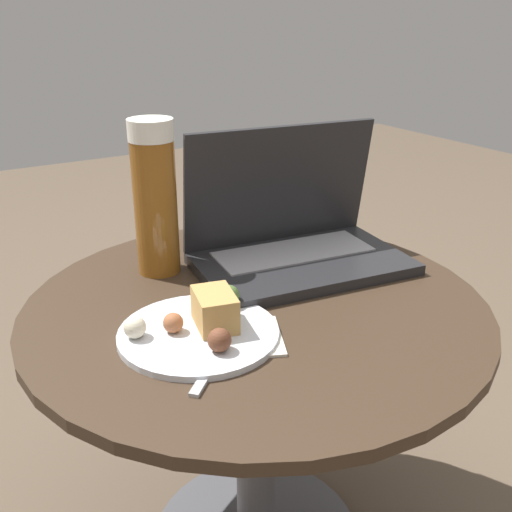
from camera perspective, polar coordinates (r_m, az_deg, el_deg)
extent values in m
cylinder|color=#515156|center=(1.03, 0.00, -16.39)|extent=(0.07, 0.07, 0.45)
cylinder|color=#38281C|center=(0.90, 0.00, -4.83)|extent=(0.69, 0.69, 0.02)
cube|color=silver|center=(0.80, -2.78, -7.88)|extent=(0.17, 0.15, 0.00)
cube|color=#232326|center=(1.00, 4.38, -0.76)|extent=(0.37, 0.25, 0.02)
cube|color=gray|center=(1.02, 3.57, 0.43)|extent=(0.28, 0.14, 0.00)
cube|color=#232326|center=(1.04, 2.25, 6.77)|extent=(0.35, 0.08, 0.21)
cube|color=silver|center=(1.04, 2.32, 6.71)|extent=(0.32, 0.07, 0.19)
cylinder|color=brown|center=(0.97, -9.52, 4.51)|extent=(0.07, 0.07, 0.22)
cylinder|color=white|center=(0.94, -10.02, 11.77)|extent=(0.07, 0.07, 0.03)
cylinder|color=silver|center=(0.81, -5.49, -7.36)|extent=(0.22, 0.22, 0.01)
cube|color=tan|center=(0.80, -3.94, -5.11)|extent=(0.07, 0.08, 0.05)
sphere|color=#9E5B38|center=(0.80, -7.90, -6.32)|extent=(0.03, 0.03, 0.03)
sphere|color=beige|center=(0.79, -11.47, -6.67)|extent=(0.03, 0.03, 0.03)
sphere|color=brown|center=(0.75, -3.51, -7.99)|extent=(0.03, 0.03, 0.03)
sphere|color=#4C6B33|center=(0.86, -2.62, -3.81)|extent=(0.03, 0.03, 0.03)
cube|color=#B2B2B7|center=(0.74, -4.39, -10.64)|extent=(0.09, 0.09, 0.01)
cube|color=#B2B2B7|center=(0.80, -2.46, -7.56)|extent=(0.05, 0.05, 0.01)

